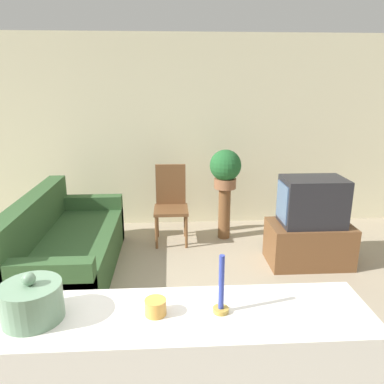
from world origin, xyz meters
The scene contains 10 objects.
wall_back centered at (0.00, 3.43, 1.35)m, with size 9.00×0.06×2.70m.
couch centered at (-0.94, 1.85, 0.30)m, with size 0.93×2.03×0.88m.
tv_stand centered at (1.82, 1.96, 0.24)m, with size 0.93×0.55×0.49m.
television centered at (1.81, 1.96, 0.76)m, with size 0.70×0.46×0.54m.
wooden_chair centered at (0.23, 2.75, 0.55)m, with size 0.44×0.44×1.01m.
plant_stand centered at (0.94, 2.78, 0.35)m, with size 0.16×0.16×0.70m.
potted_plant centered at (0.94, 2.78, 0.98)m, with size 0.41×0.41×0.51m.
decorative_bowl centered at (-0.36, -0.54, 1.15)m, with size 0.26×0.26×0.22m.
candle_jar centered at (0.16, -0.54, 1.10)m, with size 0.09×0.09×0.07m.
candlestick centered at (0.44, -0.54, 1.16)m, with size 0.07×0.07×0.27m.
Camera 1 is at (0.23, -1.96, 2.03)m, focal length 35.00 mm.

